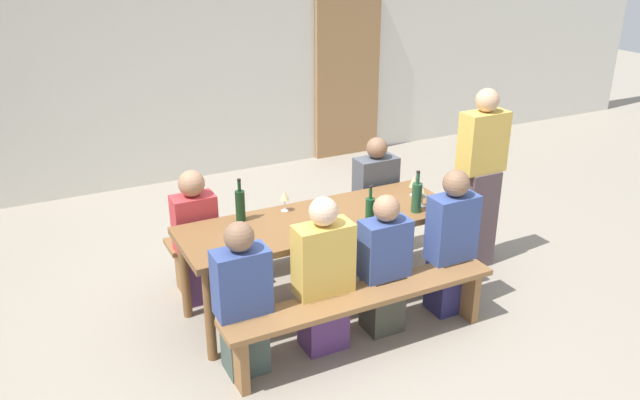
# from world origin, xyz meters

# --- Properties ---
(ground_plane) EXTENTS (24.00, 24.00, 0.00)m
(ground_plane) POSITION_xyz_m (0.00, 0.00, 0.00)
(ground_plane) COLOR gray
(back_wall) EXTENTS (14.00, 0.20, 3.20)m
(back_wall) POSITION_xyz_m (0.00, 3.33, 1.60)
(back_wall) COLOR silver
(back_wall) RESTS_ON ground
(wooden_door) EXTENTS (0.90, 0.06, 2.10)m
(wooden_door) POSITION_xyz_m (2.01, 3.19, 1.05)
(wooden_door) COLOR #9E7247
(wooden_door) RESTS_ON ground
(tasting_table) EXTENTS (2.15, 0.73, 0.75)m
(tasting_table) POSITION_xyz_m (0.00, 0.00, 0.67)
(tasting_table) COLOR brown
(tasting_table) RESTS_ON ground
(bench_near) EXTENTS (2.05, 0.30, 0.45)m
(bench_near) POSITION_xyz_m (0.00, -0.66, 0.36)
(bench_near) COLOR olive
(bench_near) RESTS_ON ground
(bench_far) EXTENTS (2.05, 0.30, 0.45)m
(bench_far) POSITION_xyz_m (0.00, 0.66, 0.36)
(bench_far) COLOR olive
(bench_far) RESTS_ON ground
(wine_bottle_0) EXTENTS (0.07, 0.07, 0.33)m
(wine_bottle_0) POSITION_xyz_m (-0.55, 0.23, 0.88)
(wine_bottle_0) COLOR #143319
(wine_bottle_0) RESTS_ON tasting_table
(wine_bottle_1) EXTENTS (0.07, 0.07, 0.30)m
(wine_bottle_1) POSITION_xyz_m (0.29, -0.25, 0.86)
(wine_bottle_1) COLOR #194723
(wine_bottle_1) RESTS_ON tasting_table
(wine_bottle_2) EXTENTS (0.08, 0.08, 0.33)m
(wine_bottle_2) POSITION_xyz_m (0.72, -0.22, 0.87)
(wine_bottle_2) COLOR #234C2D
(wine_bottle_2) RESTS_ON tasting_table
(wine_glass_0) EXTENTS (0.07, 0.07, 0.17)m
(wine_glass_0) POSITION_xyz_m (-0.18, 0.25, 0.88)
(wine_glass_0) COLOR silver
(wine_glass_0) RESTS_ON tasting_table
(wine_glass_1) EXTENTS (0.08, 0.08, 0.18)m
(wine_glass_1) POSITION_xyz_m (0.89, 0.06, 0.87)
(wine_glass_1) COLOR silver
(wine_glass_1) RESTS_ON tasting_table
(wine_glass_2) EXTENTS (0.07, 0.07, 0.16)m
(wine_glass_2) POSITION_xyz_m (0.82, -0.16, 0.87)
(wine_glass_2) COLOR silver
(wine_glass_2) RESTS_ON tasting_table
(seated_guest_near_0) EXTENTS (0.36, 0.24, 1.10)m
(seated_guest_near_0) POSITION_xyz_m (-0.82, -0.51, 0.52)
(seated_guest_near_0) COLOR #41534B
(seated_guest_near_0) RESTS_ON ground
(seated_guest_near_1) EXTENTS (0.40, 0.24, 1.15)m
(seated_guest_near_1) POSITION_xyz_m (-0.23, -0.51, 0.54)
(seated_guest_near_1) COLOR #56336D
(seated_guest_near_1) RESTS_ON ground
(seated_guest_near_2) EXTENTS (0.35, 0.24, 1.08)m
(seated_guest_near_2) POSITION_xyz_m (0.26, -0.51, 0.51)
(seated_guest_near_2) COLOR #414236
(seated_guest_near_2) RESTS_ON ground
(seated_guest_near_3) EXTENTS (0.36, 0.24, 1.16)m
(seated_guest_near_3) POSITION_xyz_m (0.85, -0.51, 0.56)
(seated_guest_near_3) COLOR navy
(seated_guest_near_3) RESTS_ON ground
(seated_guest_far_0) EXTENTS (0.33, 0.24, 1.10)m
(seated_guest_far_0) POSITION_xyz_m (-0.83, 0.51, 0.53)
(seated_guest_far_0) COLOR #52305D
(seated_guest_far_0) RESTS_ON ground
(seated_guest_far_1) EXTENTS (0.37, 0.24, 1.13)m
(seated_guest_far_1) POSITION_xyz_m (0.81, 0.51, 0.53)
(seated_guest_far_1) COLOR #4B524F
(seated_guest_far_1) RESTS_ON ground
(standing_host) EXTENTS (0.39, 0.24, 1.59)m
(standing_host) POSITION_xyz_m (1.52, -0.00, 0.77)
(standing_host) COLOR #564447
(standing_host) RESTS_ON ground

